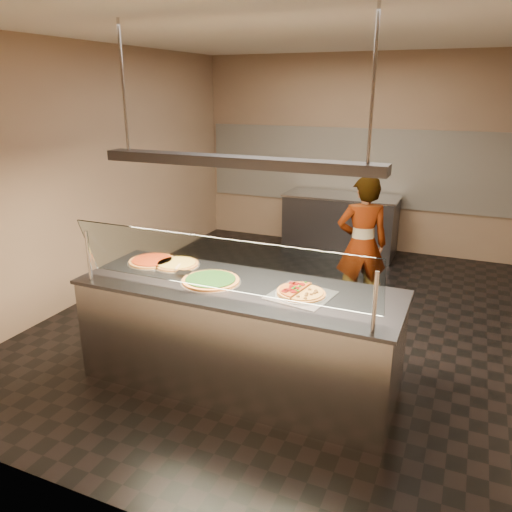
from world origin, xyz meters
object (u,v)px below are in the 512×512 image
at_px(pizza_tomato, 152,261).
at_px(heat_lamp_housing, 236,162).
at_px(prep_table, 340,224).
at_px(serving_counter, 238,336).
at_px(sneeze_guard, 218,265).
at_px(pizza_cheese, 177,264).
at_px(worker, 362,245).
at_px(perforated_tray, 301,295).
at_px(pizza_spinach, 211,280).
at_px(half_pizza_pepperoni, 290,289).
at_px(half_pizza_sausage, 312,294).
at_px(pizza_spatula, 180,269).

relative_size(pizza_tomato, heat_lamp_housing, 0.20).
distance_m(pizza_tomato, prep_table, 3.90).
height_order(serving_counter, sneeze_guard, sneeze_guard).
distance_m(pizza_cheese, worker, 2.21).
xyz_separation_m(perforated_tray, pizza_spinach, (-0.79, -0.03, 0.01)).
bearing_deg(half_pizza_pepperoni, pizza_cheese, 169.61).
bearing_deg(sneeze_guard, half_pizza_sausage, 28.76).
xyz_separation_m(pizza_tomato, worker, (1.61, 1.76, -0.15)).
xyz_separation_m(sneeze_guard, pizza_tomato, (-0.99, 0.56, -0.28)).
distance_m(half_pizza_pepperoni, prep_table, 4.05).
bearing_deg(serving_counter, half_pizza_pepperoni, 1.61).
bearing_deg(pizza_spatula, serving_counter, -7.95).
bearing_deg(serving_counter, pizza_cheese, 162.51).
bearing_deg(pizza_spinach, prep_table, 88.30).
distance_m(half_pizza_sausage, pizza_spinach, 0.88).
xyz_separation_m(sneeze_guard, heat_lamp_housing, (0.00, 0.34, 0.72)).
height_order(half_pizza_sausage, worker, worker).
distance_m(serving_counter, prep_table, 3.99).
bearing_deg(half_pizza_pepperoni, perforated_tray, -0.36).
relative_size(pizza_spatula, worker, 0.14).
xyz_separation_m(serving_counter, half_pizza_pepperoni, (0.46, 0.01, 0.50)).
xyz_separation_m(pizza_tomato, prep_table, (0.87, 3.77, -0.48)).
bearing_deg(half_pizza_sausage, heat_lamp_housing, -179.22).
relative_size(half_pizza_pepperoni, worker, 0.25).
bearing_deg(pizza_cheese, worker, 52.11).
bearing_deg(sneeze_guard, pizza_cheese, 141.91).
distance_m(sneeze_guard, pizza_spatula, 0.79).
bearing_deg(pizza_spinach, perforated_tray, 2.18).
bearing_deg(sneeze_guard, pizza_spinach, 126.75).
xyz_separation_m(pizza_spinach, pizza_cheese, (-0.49, 0.25, -0.00)).
height_order(worker, heat_lamp_housing, heat_lamp_housing).
height_order(pizza_tomato, worker, worker).
relative_size(sneeze_guard, worker, 1.55).
bearing_deg(perforated_tray, worker, 87.77).
bearing_deg(pizza_cheese, pizza_spinach, -26.94).
distance_m(pizza_spatula, heat_lamp_housing, 1.16).
height_order(pizza_tomato, heat_lamp_housing, heat_lamp_housing).
height_order(pizza_spinach, heat_lamp_housing, heat_lamp_housing).
height_order(prep_table, worker, worker).
relative_size(pizza_spinach, worker, 0.32).
bearing_deg(pizza_spatula, half_pizza_sausage, -3.49).
distance_m(pizza_spinach, worker, 2.17).
distance_m(half_pizza_pepperoni, pizza_spatula, 1.06).
xyz_separation_m(pizza_cheese, heat_lamp_housing, (0.73, -0.23, 1.01)).
xyz_separation_m(perforated_tray, half_pizza_sausage, (0.09, -0.00, 0.02)).
bearing_deg(serving_counter, perforated_tray, 1.29).
bearing_deg(sneeze_guard, half_pizza_pepperoni, 38.01).
height_order(pizza_cheese, heat_lamp_housing, heat_lamp_housing).
relative_size(perforated_tray, pizza_tomato, 1.15).
bearing_deg(pizza_tomato, sneeze_guard, -29.40).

